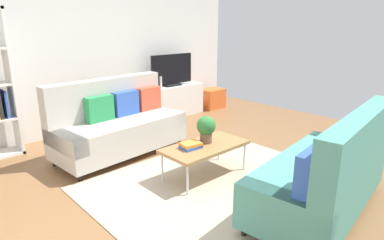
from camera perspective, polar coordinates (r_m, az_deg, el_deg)
ground_plane at (r=4.30m, az=1.36°, el=-9.58°), size 7.68×7.68×0.00m
wall_far at (r=6.21m, az=-17.15°, el=11.71°), size 6.40×0.12×2.90m
area_rug at (r=4.14m, az=3.68°, el=-10.60°), size 2.90×2.20×0.01m
couch_beige at (r=4.98m, az=-12.64°, el=-0.70°), size 1.96×0.99×1.10m
couch_green at (r=3.60m, az=22.14°, el=-8.51°), size 1.99×1.09×1.10m
coffee_table at (r=4.14m, az=2.26°, el=-4.69°), size 1.10×0.56×0.42m
tv_console at (r=6.91m, az=-3.50°, el=3.32°), size 1.40×0.44×0.64m
tv at (r=6.78m, az=-3.48°, el=8.50°), size 1.00×0.20×0.64m
storage_trunk at (r=7.59m, az=3.46°, el=3.73°), size 0.52×0.40×0.44m
potted_plant at (r=4.16m, az=2.45°, el=-1.36°), size 0.24×0.24×0.34m
table_book_0 at (r=4.03m, az=-0.22°, el=-4.62°), size 0.25×0.20×0.04m
table_book_1 at (r=4.01m, az=-0.23°, el=-4.15°), size 0.26×0.21×0.04m
vase_0 at (r=6.53m, az=-7.80°, el=5.86°), size 0.10×0.10×0.13m
bottle_0 at (r=6.54m, az=-6.23°, el=6.37°), size 0.06×0.06×0.22m
bottle_1 at (r=6.61m, az=-5.44°, el=6.52°), size 0.06×0.06×0.23m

